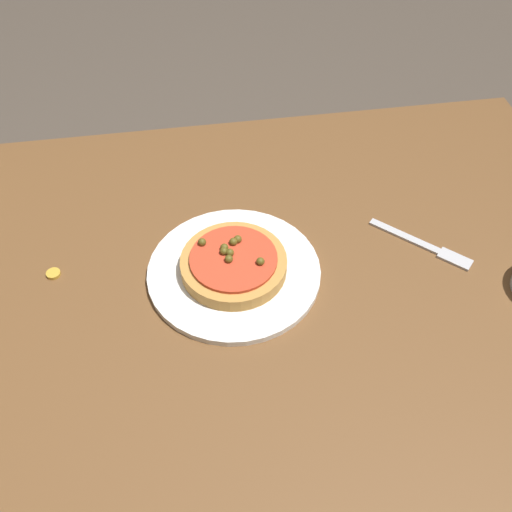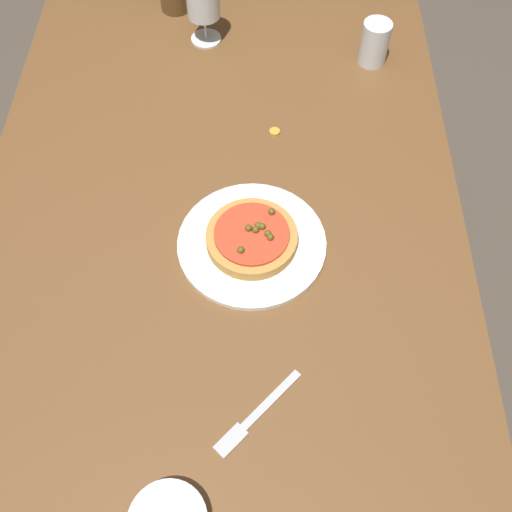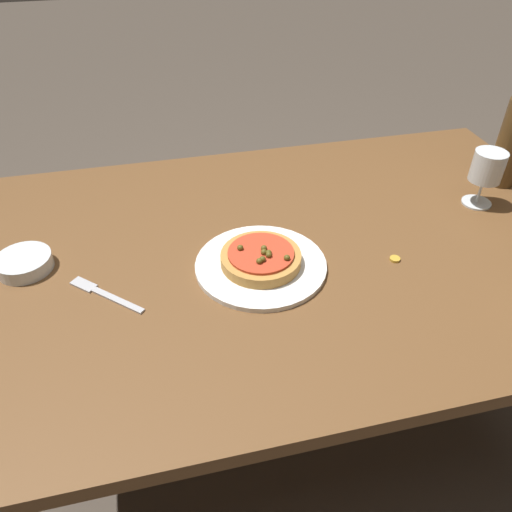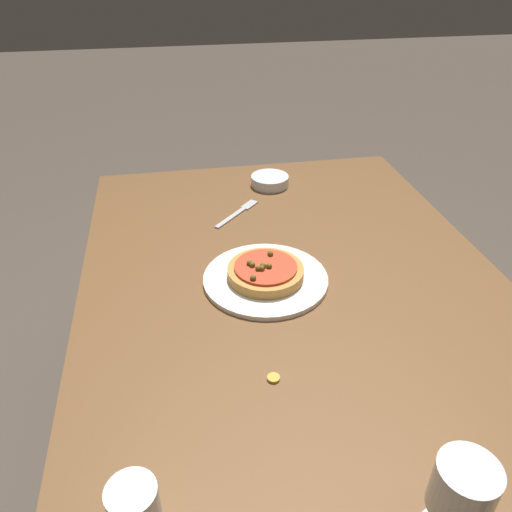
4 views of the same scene
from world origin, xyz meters
The scene contains 8 objects.
ground_plane centered at (0.00, 0.00, 0.00)m, with size 14.00×14.00×0.00m, color #4C4238.
dining_table centered at (0.00, 0.00, 0.66)m, with size 1.56×1.00×0.74m.
dinner_plate centered at (-0.09, -0.07, 0.74)m, with size 0.30×0.30×0.01m.
pizza centered at (-0.09, -0.07, 0.76)m, with size 0.18×0.18×0.04m.
wine_glass centered at (0.53, 0.06, 0.84)m, with size 0.08×0.08×0.15m.
side_bowl centered at (-0.61, 0.05, 0.75)m, with size 0.12×0.12×0.03m.
fork centered at (-0.44, -0.08, 0.74)m, with size 0.15×0.15×0.00m.
bottle_cap centered at (0.21, -0.11, 0.74)m, with size 0.02×0.02×0.01m.
Camera 4 is at (0.84, -0.26, 1.43)m, focal length 35.00 mm.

